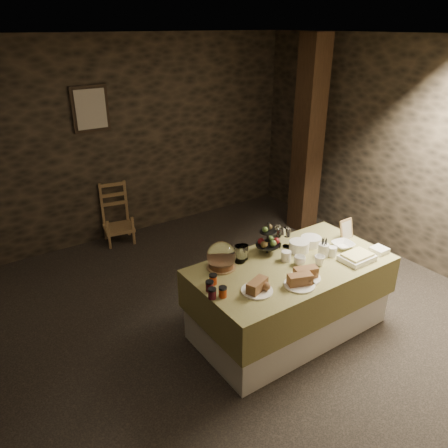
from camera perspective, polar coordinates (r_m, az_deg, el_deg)
ground_plane at (r=4.34m, az=-1.30°, el=-13.54°), size 5.50×5.00×0.01m
room_shell at (r=3.59m, az=-1.54°, el=6.40°), size 5.52×5.02×2.60m
buffet_table at (r=4.15m, az=8.59°, el=-8.82°), size 1.82×0.97×0.72m
chair at (r=5.98m, az=-13.92°, el=1.00°), size 0.43×0.42×0.62m
timber_column at (r=6.02m, az=10.96°, el=10.97°), size 0.30×0.30×2.60m
framed_picture at (r=5.67m, az=-17.05°, el=14.18°), size 0.45×0.04×0.55m
plate_stack_a at (r=4.19m, az=9.77°, el=-2.88°), size 0.19×0.19×0.10m
plate_stack_b at (r=4.33m, az=11.27°, el=-2.20°), size 0.20×0.20×0.08m
cutlery_holder at (r=4.15m, az=12.87°, el=-3.34°), size 0.10×0.10×0.12m
cup_a at (r=3.96m, az=9.85°, el=-4.74°), size 0.13×0.13×0.09m
cup_b at (r=4.00m, az=12.36°, el=-4.68°), size 0.12×0.12×0.09m
mug_c at (r=4.01m, az=8.11°, el=-4.17°), size 0.09×0.09×0.09m
mug_d at (r=4.17m, az=13.95°, el=-3.50°), size 0.08×0.08×0.09m
bowl at (r=4.36m, az=15.28°, el=-2.66°), size 0.23×0.23×0.05m
cake_dome at (r=3.83m, az=-0.36°, el=-4.38°), size 0.26×0.26×0.26m
fruit_stand at (r=4.08m, az=5.83°, el=-2.23°), size 0.22×0.22×0.32m
bread_platter_left at (r=3.55m, az=4.35°, el=-8.26°), size 0.26×0.26×0.11m
bread_platter_center at (r=3.67m, az=9.86°, el=-7.40°), size 0.26×0.26×0.11m
bread_platter_right at (r=3.77m, az=10.60°, el=-6.49°), size 0.26×0.26×0.11m
jam_jars at (r=3.54m, az=-1.27°, el=-8.39°), size 0.18×0.26×0.07m
tart_dish at (r=4.16m, az=16.99°, el=-4.18°), size 0.30×0.22×0.07m
square_dish at (r=4.38m, az=19.62°, el=-3.22°), size 0.14×0.14×0.04m
menu_frame at (r=4.53m, az=15.70°, el=-0.76°), size 0.17×0.07×0.22m
storage_jar_a at (r=3.94m, az=2.09°, el=-3.93°), size 0.10×0.10×0.16m
storage_jar_b at (r=3.99m, az=2.55°, el=-3.68°), size 0.09×0.09×0.14m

